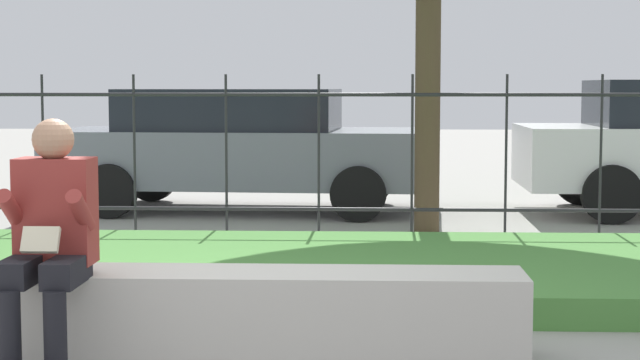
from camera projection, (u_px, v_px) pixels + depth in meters
ground_plane at (202, 358)px, 5.61m from camera, size 60.00×60.00×0.00m
stone_bench at (240, 320)px, 5.58m from camera, size 2.96×0.49×0.46m
person_seated_reader at (50, 234)px, 5.30m from camera, size 0.42×0.73×1.26m
grass_berm at (247, 271)px, 7.70m from camera, size 10.45×2.82×0.20m
iron_fence at (272, 154)px, 9.71m from camera, size 8.45×0.03×1.53m
car_parked_center at (243, 146)px, 12.23m from camera, size 4.46×2.15×1.39m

